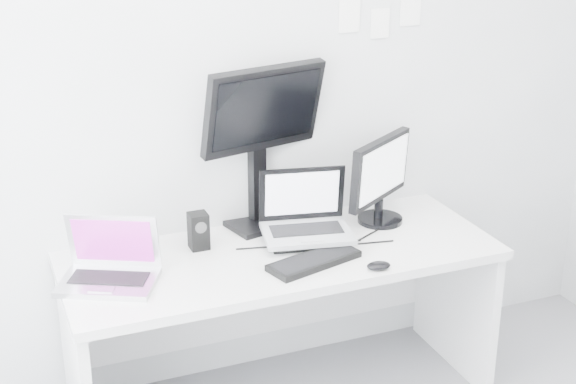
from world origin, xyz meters
name	(u,v)px	position (x,y,z in m)	size (l,w,h in m)	color
back_wall	(251,86)	(0.00, 1.60, 1.35)	(3.60, 3.60, 0.00)	silver
desk	(282,329)	(0.00, 1.25, 0.36)	(1.80, 0.70, 0.73)	silver
macbook	(106,253)	(-0.72, 1.22, 0.86)	(0.36, 0.27, 0.27)	#ABABAF
speaker	(199,231)	(-0.31, 1.41, 0.81)	(0.08, 0.08, 0.16)	black
dell_laptop	(307,208)	(0.13, 1.30, 0.88)	(0.37, 0.29, 0.31)	#9FA2A6
rear_monitor	(261,145)	(0.02, 1.54, 1.11)	(0.55, 0.20, 0.75)	black
samsung_monitor	(382,179)	(0.53, 1.38, 0.93)	(0.44, 0.20, 0.40)	black
keyboard	(314,261)	(0.08, 1.10, 0.74)	(0.39, 0.14, 0.03)	black
mouse	(379,266)	(0.30, 0.96, 0.75)	(0.10, 0.06, 0.03)	black
wall_note_0	(349,16)	(0.45, 1.59, 1.62)	(0.10, 0.00, 0.14)	white
wall_note_1	(380,23)	(0.60, 1.59, 1.58)	(0.09, 0.00, 0.13)	white
wall_note_2	(411,10)	(0.75, 1.59, 1.63)	(0.10, 0.00, 0.14)	white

